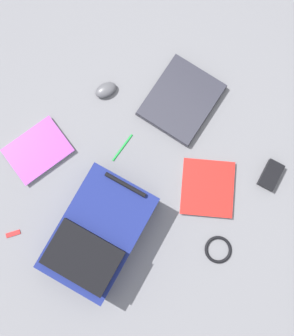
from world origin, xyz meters
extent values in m
plane|color=slate|center=(0.00, 0.00, 0.00)|extent=(3.65, 3.65, 0.00)
cube|color=navy|center=(0.04, -0.27, 0.07)|extent=(0.37, 0.49, 0.14)
cube|color=black|center=(0.06, -0.37, 0.16)|extent=(0.29, 0.23, 0.04)
cylinder|color=black|center=(0.00, -0.07, 0.15)|extent=(0.17, 0.05, 0.02)
cube|color=#24242C|center=(-0.07, 0.36, 0.01)|extent=(0.30, 0.34, 0.02)
cube|color=#2D2D38|center=(-0.07, 0.36, 0.03)|extent=(0.29, 0.34, 0.01)
cube|color=silver|center=(0.25, 0.15, 0.01)|extent=(0.30, 0.30, 0.02)
cube|color=red|center=(0.25, 0.15, 0.02)|extent=(0.31, 0.31, 0.00)
cube|color=silver|center=(-0.38, -0.19, 0.01)|extent=(0.23, 0.27, 0.02)
cube|color=purple|center=(-0.38, -0.19, 0.02)|extent=(0.23, 0.28, 0.00)
ellipsoid|color=#4C4C51|center=(-0.34, 0.18, 0.02)|extent=(0.09, 0.11, 0.03)
torus|color=black|center=(0.44, -0.02, 0.01)|extent=(0.11, 0.11, 0.01)
cube|color=black|center=(0.41, 0.36, 0.02)|extent=(0.09, 0.13, 0.03)
cylinder|color=#198C33|center=(-0.13, 0.05, 0.00)|extent=(0.02, 0.14, 0.01)
cube|color=#B21919|center=(-0.23, -0.51, 0.00)|extent=(0.05, 0.06, 0.01)
camera|label=1|loc=(0.16, -0.13, 1.65)|focal=43.17mm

